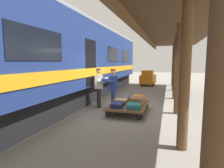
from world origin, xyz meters
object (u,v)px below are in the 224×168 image
at_px(suitcase_orange_carryall, 139,99).
at_px(suitcase_teal_softside, 134,106).
at_px(suitcase_slate_roller, 124,98).
at_px(suitcase_navy_fabric, 117,105).
at_px(porter_in_overalls, 113,88).
at_px(luggage_cart, 129,105).
at_px(baggage_tug, 148,78).
at_px(porter_by_door, 99,86).
at_px(suitcase_tan_vintage, 121,101).
at_px(train_car, 61,61).
at_px(suitcase_brown_leather, 136,101).

bearing_deg(suitcase_orange_carryall, suitcase_teal_softside, 90.00).
xyz_separation_m(suitcase_slate_roller, suitcase_navy_fabric, (0.00, 1.18, -0.01)).
distance_m(suitcase_navy_fabric, porter_in_overalls, 1.08).
relative_size(luggage_cart, suitcase_slate_roller, 3.37).
distance_m(luggage_cart, suitcase_slate_roller, 0.68).
bearing_deg(luggage_cart, suitcase_navy_fabric, 62.07).
bearing_deg(baggage_tug, suitcase_navy_fabric, 89.36).
bearing_deg(porter_by_door, suitcase_orange_carryall, -177.10).
bearing_deg(suitcase_slate_roller, porter_in_overalls, 37.55).
bearing_deg(suitcase_tan_vintage, train_car, -7.30).
relative_size(suitcase_teal_softside, suitcase_orange_carryall, 1.27).
bearing_deg(suitcase_brown_leather, porter_by_door, -15.85).
bearing_deg(suitcase_slate_roller, suitcase_tan_vintage, 90.00).
xyz_separation_m(train_car, luggage_cart, (-3.27, 0.38, -1.77)).
bearing_deg(luggage_cart, suitcase_brown_leather, 180.00).
height_order(suitcase_tan_vintage, baggage_tug, baggage_tug).
height_order(suitcase_orange_carryall, baggage_tug, baggage_tug).
bearing_deg(baggage_tug, train_car, 69.78).
xyz_separation_m(suitcase_brown_leather, porter_in_overalls, (1.06, -0.26, 0.45)).
relative_size(suitcase_brown_leather, suitcase_orange_carryall, 1.21).
height_order(suitcase_brown_leather, baggage_tug, baggage_tug).
height_order(suitcase_navy_fabric, porter_by_door, porter_by_door).
bearing_deg(porter_by_door, suitcase_slate_roller, -175.51).
relative_size(suitcase_orange_carryall, porter_in_overalls, 0.29).
distance_m(suitcase_tan_vintage, suitcase_brown_leather, 0.63).
height_order(suitcase_navy_fabric, suitcase_teal_softside, same).
distance_m(suitcase_navy_fabric, suitcase_teal_softside, 0.62).
bearing_deg(suitcase_tan_vintage, suitcase_slate_roller, -90.00).
xyz_separation_m(luggage_cart, porter_in_overalls, (0.74, -0.26, 0.64)).
bearing_deg(suitcase_navy_fabric, suitcase_slate_roller, -90.00).
bearing_deg(porter_in_overalls, suitcase_navy_fabric, 117.16).
xyz_separation_m(suitcase_navy_fabric, porter_in_overalls, (0.43, -0.84, 0.51)).
bearing_deg(suitcase_navy_fabric, suitcase_brown_leather, -136.68).
height_order(luggage_cart, suitcase_orange_carryall, suitcase_orange_carryall).
height_order(suitcase_tan_vintage, porter_in_overalls, porter_in_overalls).
relative_size(train_car, suitcase_tan_vintage, 37.54).
distance_m(luggage_cart, baggage_tug, 8.69).
distance_m(luggage_cart, suitcase_brown_leather, 0.37).
relative_size(train_car, suitcase_slate_roller, 30.05).
bearing_deg(baggage_tug, suitcase_brown_leather, 93.42).
bearing_deg(suitcase_tan_vintage, baggage_tug, -90.68).
distance_m(train_car, suitcase_tan_vintage, 3.40).
relative_size(suitcase_navy_fabric, porter_in_overalls, 0.36).
height_order(train_car, porter_in_overalls, train_car).
xyz_separation_m(suitcase_teal_softside, baggage_tug, (0.52, -9.27, 0.21)).
distance_m(train_car, suitcase_brown_leather, 3.93).
bearing_deg(porter_by_door, luggage_cart, 160.96).
height_order(train_car, suitcase_slate_roller, train_car).
height_order(suitcase_teal_softside, porter_by_door, porter_by_door).
relative_size(suitcase_slate_roller, suitcase_teal_softside, 1.00).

